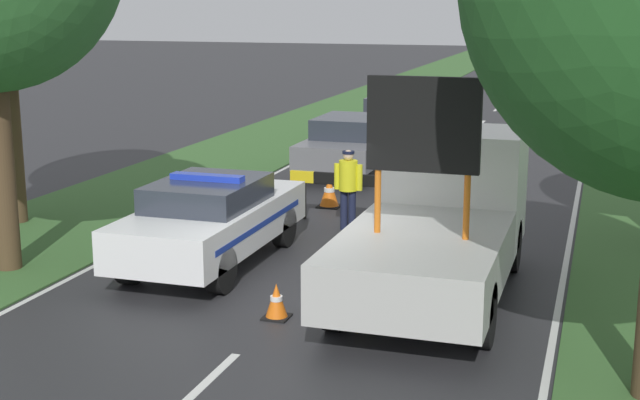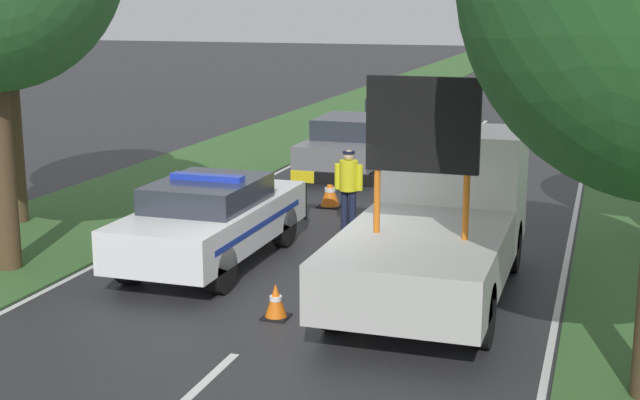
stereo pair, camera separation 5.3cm
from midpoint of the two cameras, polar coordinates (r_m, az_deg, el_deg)
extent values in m
plane|color=#28282B|center=(13.49, -1.83, -6.45)|extent=(160.00, 160.00, 0.00)
cube|color=silver|center=(15.62, 1.06, -3.75)|extent=(0.12, 2.85, 0.01)
cube|color=silver|center=(21.25, 5.69, 0.59)|extent=(0.12, 2.85, 0.01)
cube|color=silver|center=(27.03, 8.37, 3.10)|extent=(0.12, 2.85, 0.01)
cube|color=silver|center=(32.89, 10.10, 4.72)|extent=(0.12, 2.85, 0.01)
cube|color=silver|center=(38.78, 11.31, 5.84)|extent=(0.12, 2.85, 0.01)
cube|color=silver|center=(44.69, 12.21, 6.67)|extent=(0.12, 2.85, 0.01)
cube|color=silver|center=(50.62, 12.90, 7.30)|extent=(0.12, 2.85, 0.01)
cube|color=silver|center=(25.25, -1.30, 2.56)|extent=(0.10, 57.00, 0.01)
cube|color=silver|center=(23.91, 16.30, 1.49)|extent=(0.10, 57.00, 0.01)
cube|color=#38602D|center=(33.89, 0.03, 5.16)|extent=(4.00, 120.00, 0.03)
cube|color=white|center=(15.26, -7.03, -1.48)|extent=(1.81, 4.56, 0.69)
cube|color=#282D38|center=(15.01, -7.30, 0.46)|extent=(1.59, 2.10, 0.43)
cylinder|color=black|center=(16.91, -7.42, -1.30)|extent=(0.24, 0.74, 0.74)
cylinder|color=black|center=(16.32, -2.42, -1.71)|extent=(0.24, 0.74, 0.74)
cylinder|color=black|center=(14.49, -12.16, -3.84)|extent=(0.24, 0.74, 0.74)
cylinder|color=black|center=(13.80, -6.47, -4.47)|extent=(0.24, 0.74, 0.74)
cube|color=#1E38C6|center=(14.96, -7.33, 1.45)|extent=(1.27, 0.24, 0.10)
cube|color=#193399|center=(15.25, -7.03, -1.35)|extent=(1.82, 3.74, 0.10)
cube|color=black|center=(17.35, -3.83, 0.07)|extent=(1.00, 0.08, 0.41)
cube|color=white|center=(15.04, 8.46, 0.90)|extent=(2.25, 1.82, 1.91)
cube|color=#232833|center=(15.84, 9.03, 2.74)|extent=(1.91, 0.04, 0.84)
cube|color=#B2B2AD|center=(12.53, 6.30, -4.03)|extent=(2.25, 3.71, 0.79)
cylinder|color=#D16619|center=(12.45, 3.59, -0.06)|extent=(0.09, 0.09, 0.90)
cylinder|color=#D16619|center=(12.22, 9.25, -0.45)|extent=(0.09, 0.09, 0.90)
cube|color=black|center=(12.12, 6.52, 4.81)|extent=(1.55, 0.12, 1.30)
cylinder|color=black|center=(15.45, 4.66, -2.33)|extent=(0.24, 0.87, 0.87)
cylinder|color=black|center=(15.14, 12.10, -2.88)|extent=(0.24, 0.87, 0.87)
cylinder|color=black|center=(12.20, 0.89, -6.38)|extent=(0.24, 0.87, 0.87)
cylinder|color=black|center=(11.81, 10.34, -7.24)|extent=(0.24, 0.87, 0.87)
cylinder|color=black|center=(18.36, -1.07, -0.04)|extent=(0.07, 0.07, 0.77)
cylinder|color=black|center=(17.75, 6.40, -0.57)|extent=(0.07, 0.07, 0.77)
cube|color=yellow|center=(18.28, -1.22, 1.50)|extent=(0.51, 0.08, 0.24)
cube|color=black|center=(18.12, 0.29, 1.41)|extent=(0.51, 0.08, 0.24)
cube|color=yellow|center=(17.98, 1.84, 1.31)|extent=(0.51, 0.08, 0.24)
cube|color=black|center=(17.85, 3.41, 1.22)|extent=(0.51, 0.08, 0.24)
cube|color=yellow|center=(17.73, 4.99, 1.11)|extent=(0.51, 0.08, 0.24)
cube|color=black|center=(17.63, 6.60, 1.01)|extent=(0.51, 0.08, 0.24)
cylinder|color=#191E38|center=(17.51, 1.46, -0.63)|extent=(0.15, 0.15, 0.79)
cylinder|color=#191E38|center=(17.46, 1.98, -0.67)|extent=(0.15, 0.15, 0.79)
cylinder|color=yellow|center=(17.34, 1.73, 1.58)|extent=(0.36, 0.36, 0.59)
cylinder|color=yellow|center=(17.41, 1.02, 1.53)|extent=(0.12, 0.12, 0.51)
cylinder|color=yellow|center=(17.28, 2.45, 1.44)|extent=(0.12, 0.12, 0.51)
sphere|color=beige|center=(17.27, 1.74, 2.89)|extent=(0.20, 0.20, 0.20)
cylinder|color=#141933|center=(17.26, 1.74, 3.07)|extent=(0.24, 0.24, 0.05)
cylinder|color=#232326|center=(16.97, 4.52, -1.02)|extent=(0.16, 0.16, 0.84)
cylinder|color=#232326|center=(16.93, 5.09, -1.06)|extent=(0.16, 0.16, 0.84)
cylinder|color=#B2AD9E|center=(16.79, 4.85, 1.39)|extent=(0.38, 0.38, 0.63)
cylinder|color=#B2AD9E|center=(16.85, 4.05, 1.33)|extent=(0.13, 0.13, 0.53)
cylinder|color=#B2AD9E|center=(16.75, 5.64, 1.23)|extent=(0.13, 0.13, 0.53)
sphere|color=beige|center=(16.72, 4.87, 2.80)|extent=(0.22, 0.22, 0.22)
cube|color=black|center=(19.51, 0.52, -0.39)|extent=(0.49, 0.49, 0.03)
cone|color=orange|center=(19.44, 0.52, 0.57)|extent=(0.42, 0.42, 0.64)
cylinder|color=white|center=(19.44, 0.52, 0.67)|extent=(0.23, 0.23, 0.09)
cube|color=black|center=(15.33, -12.26, -4.32)|extent=(0.36, 0.36, 0.03)
cone|color=orange|center=(15.26, -12.30, -3.42)|extent=(0.31, 0.31, 0.47)
cylinder|color=white|center=(15.25, -12.30, -3.33)|extent=(0.17, 0.17, 0.07)
cube|color=black|center=(17.81, -3.64, -1.69)|extent=(0.38, 0.38, 0.03)
cone|color=orange|center=(17.74, -3.66, -0.85)|extent=(0.32, 0.32, 0.50)
cylinder|color=white|center=(17.74, -3.66, -0.78)|extent=(0.18, 0.18, 0.07)
cube|color=black|center=(12.78, -2.91, -7.49)|extent=(0.37, 0.37, 0.03)
cone|color=orange|center=(12.69, -2.93, -6.40)|extent=(0.31, 0.31, 0.48)
cylinder|color=white|center=(12.69, -2.93, -6.30)|extent=(0.18, 0.18, 0.07)
cube|color=black|center=(17.49, 9.21, -2.09)|extent=(0.52, 0.52, 0.03)
cone|color=orange|center=(17.41, 9.25, -0.95)|extent=(0.44, 0.44, 0.68)
cylinder|color=white|center=(17.40, 9.25, -0.85)|extent=(0.25, 0.25, 0.10)
cube|color=slate|center=(23.41, 2.05, 3.43)|extent=(1.91, 4.58, 0.59)
cube|color=#282D38|center=(23.20, 1.97, 4.73)|extent=(1.68, 2.11, 0.51)
cylinder|color=black|center=(25.03, 1.09, 3.35)|extent=(0.24, 0.76, 0.76)
cylinder|color=black|center=(24.62, 4.81, 3.15)|extent=(0.24, 0.76, 0.76)
cylinder|color=black|center=(22.37, -1.00, 2.24)|extent=(0.24, 0.76, 0.76)
cylinder|color=black|center=(21.90, 3.14, 2.00)|extent=(0.24, 0.76, 0.76)
cube|color=maroon|center=(28.88, 4.87, 5.06)|extent=(1.84, 4.40, 0.58)
cube|color=#282D38|center=(28.69, 4.83, 6.11)|extent=(1.62, 2.03, 0.52)
cylinder|color=black|center=(30.42, 3.97, 4.90)|extent=(0.24, 0.69, 0.69)
cylinder|color=black|center=(30.09, 6.93, 4.76)|extent=(0.24, 0.69, 0.69)
cylinder|color=black|center=(27.80, 2.62, 4.20)|extent=(0.24, 0.69, 0.69)
cylinder|color=black|center=(27.44, 5.84, 4.03)|extent=(0.24, 0.69, 0.69)
cylinder|color=#4C3823|center=(18.83, -19.16, 3.46)|extent=(0.39, 0.39, 3.28)
cylinder|color=#4C3823|center=(15.48, -19.81, 2.22)|extent=(0.41, 0.41, 3.63)
cylinder|color=#473828|center=(28.28, 18.85, 10.73)|extent=(0.20, 0.20, 7.61)
camera|label=1|loc=(0.03, -90.10, -0.02)|focal=50.00mm
camera|label=2|loc=(0.03, 89.90, 0.02)|focal=50.00mm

